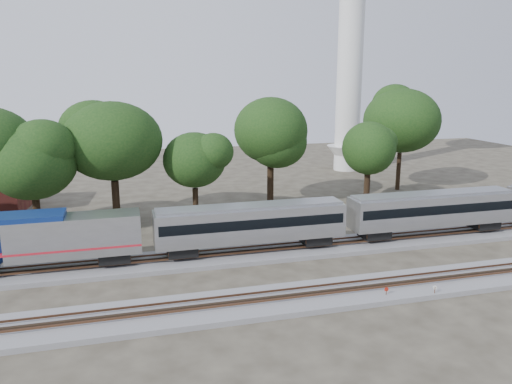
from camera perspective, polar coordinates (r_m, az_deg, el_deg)
ground at (r=40.52m, az=1.65°, el=-10.13°), size 160.00×160.00×0.00m
track_far at (r=45.83m, az=-0.53°, el=-7.07°), size 160.00×5.00×0.73m
track_near at (r=36.96m, az=3.48°, el=-12.16°), size 160.00×5.00×0.73m
train at (r=58.42m, az=27.14°, el=-1.08°), size 108.30×3.09×4.56m
switch_stand_red at (r=38.29m, az=14.67°, el=-10.98°), size 0.31×0.07×0.97m
switch_stand_white at (r=39.58m, az=19.75°, el=-10.51°), size 0.31×0.06×0.99m
switch_lever at (r=38.39m, az=14.35°, el=-11.66°), size 0.56×0.41×0.30m
tree_2 at (r=54.09m, az=-24.23°, el=3.14°), size 7.90×7.90×11.13m
tree_3 at (r=55.15m, az=-16.11°, el=5.60°), size 9.50×9.50×13.39m
tree_4 at (r=55.76m, az=-7.05°, el=3.63°), size 7.11×7.11×10.03m
tree_5 at (r=62.36m, az=1.69°, el=7.05°), size 9.68×9.68×13.64m
tree_6 at (r=64.37m, az=12.77°, el=4.89°), size 7.39×7.39×10.41m
tree_7 at (r=74.05m, az=16.31°, el=7.83°), size 10.15×10.15×14.32m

